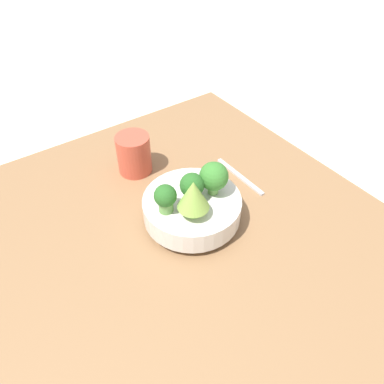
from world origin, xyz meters
name	(u,v)px	position (x,y,z in m)	size (l,w,h in m)	color
ground_plane	(184,241)	(0.00, 0.00, 0.00)	(6.00, 6.00, 0.00)	beige
table	(184,236)	(0.00, 0.00, 0.02)	(0.90, 0.83, 0.04)	olive
bowl	(192,208)	(0.01, -0.03, 0.07)	(0.20, 0.20, 0.06)	silver
broccoli_floret_back	(165,198)	(0.02, 0.03, 0.13)	(0.04, 0.04, 0.06)	#609347
broccoli_floret_center	(192,186)	(0.01, -0.03, 0.13)	(0.05, 0.05, 0.06)	#7AB256
romanesco_piece_far	(193,196)	(-0.02, -0.01, 0.15)	(0.06, 0.06, 0.08)	#7AB256
broccoli_floret_front	(214,177)	(0.01, -0.08, 0.14)	(0.06, 0.06, 0.07)	#6BA34C
cup	(134,154)	(0.23, -0.02, 0.08)	(0.08, 0.08, 0.10)	#C64C38
fork	(240,176)	(0.06, -0.21, 0.04)	(0.16, 0.01, 0.01)	silver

